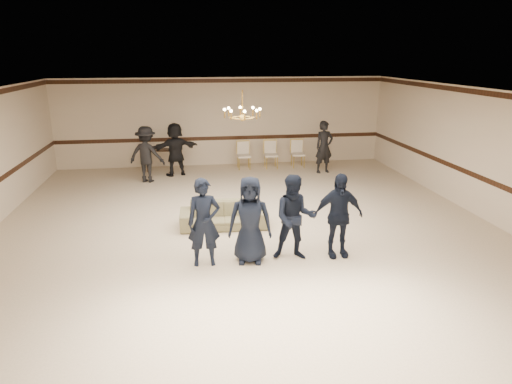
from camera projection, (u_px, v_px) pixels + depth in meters
room at (248, 167)px, 10.13m from camera, size 12.01×14.01×3.21m
chair_rail at (223, 138)px, 16.91m from camera, size 12.00×0.02×0.14m
crown_molding at (222, 81)px, 16.31m from camera, size 12.00×0.02×0.14m
chandelier at (242, 104)px, 10.71m from camera, size 0.94×0.94×0.89m
boy_a at (204, 223)px, 8.81m from camera, size 0.65×0.44×1.76m
boy_b at (250, 220)px, 8.94m from camera, size 0.94×0.69×1.76m
boy_c at (295, 218)px, 9.07m from camera, size 0.95×0.80×1.76m
boy_d at (338, 215)px, 9.20m from camera, size 1.03×0.44×1.76m
settee at (224, 215)px, 10.91m from camera, size 2.11×0.88×0.61m
adult_left at (147, 154)px, 14.62m from camera, size 1.33×1.02×1.81m
adult_mid at (175, 149)px, 15.41m from camera, size 1.76×1.03×1.81m
adult_right at (324, 147)px, 15.77m from camera, size 0.74×0.57×1.81m
banquet_chair_left at (244, 156)px, 16.37m from camera, size 0.50×0.50×0.98m
banquet_chair_mid at (271, 155)px, 16.52m from camera, size 0.51×0.51×0.98m
banquet_chair_right at (298, 154)px, 16.66m from camera, size 0.50×0.50×0.98m
console_table at (159, 160)px, 16.16m from camera, size 0.96×0.48×0.78m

